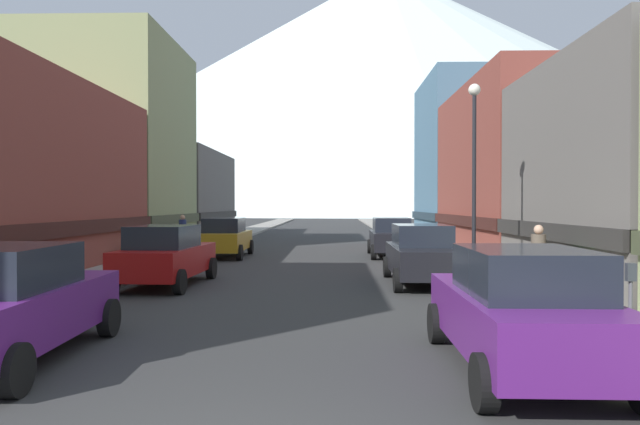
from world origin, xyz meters
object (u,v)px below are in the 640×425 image
object	(u,v)px
car_right_1	(422,254)
streetlamp_right	(474,151)
parking_meter_near	(631,293)
pedestrian_0	(538,262)
car_left_1	(166,255)
pedestrian_1	(183,234)
car_right_0	(522,309)
car_right_2	(392,237)
trash_bin_right	(534,271)
potted_plant_1	(127,251)
potted_plant_0	(560,267)
car_left_2	(225,237)
car_left_0	(8,303)

from	to	relation	value
car_right_1	streetlamp_right	size ratio (longest dim) A/B	0.75
parking_meter_near	pedestrian_0	world-z (taller)	pedestrian_0
car_left_1	pedestrian_0	xyz separation A→B (m)	(10.05, -2.27, 0.05)
car_left_1	pedestrian_1	distance (m)	11.44
car_right_0	car_right_2	distance (m)	18.26
trash_bin_right	car_right_1	bearing A→B (deg)	139.12
potted_plant_1	pedestrian_0	bearing A→B (deg)	-30.94
potted_plant_0	pedestrian_0	bearing A→B (deg)	-144.10
car_left_2	trash_bin_right	world-z (taller)	car_left_2
car_right_0	streetlamp_right	world-z (taller)	streetlamp_right
car_left_2	potted_plant_0	size ratio (longest dim) A/B	4.21
car_left_2	car_right_0	xyz separation A→B (m)	(7.60, -17.75, 0.00)
car_left_0	pedestrian_0	bearing A→B (deg)	30.49
car_left_2	streetlamp_right	size ratio (longest dim) A/B	0.75
car_left_2	potted_plant_0	world-z (taller)	car_left_2
car_right_1	potted_plant_0	bearing A→B (deg)	-35.73
potted_plant_0	streetlamp_right	distance (m)	4.31
car_right_1	pedestrian_1	size ratio (longest dim) A/B	2.54
car_left_0	car_left_2	distance (m)	17.42
potted_plant_0	parking_meter_near	bearing A→B (deg)	-101.83
parking_meter_near	pedestrian_0	bearing A→B (deg)	84.74
car_right_1	parking_meter_near	distance (m)	8.50
car_left_1	streetlamp_right	bearing A→B (deg)	3.95
car_right_0	streetlamp_right	bearing A→B (deg)	80.38
car_right_0	trash_bin_right	size ratio (longest dim) A/B	4.51
car_right_0	potted_plant_0	bearing A→B (deg)	64.76
car_left_2	car_right_1	world-z (taller)	same
car_right_2	potted_plant_1	distance (m)	11.55
potted_plant_1	pedestrian_0	distance (m)	15.45
car_left_2	parking_meter_near	bearing A→B (deg)	-60.57
car_left_2	pedestrian_1	world-z (taller)	pedestrian_1
car_right_0	potted_plant_1	bearing A→B (deg)	127.27
car_right_1	streetlamp_right	xyz separation A→B (m)	(1.55, 0.06, 3.09)
car_left_0	pedestrian_0	size ratio (longest dim) A/B	2.58
pedestrian_1	streetlamp_right	distance (m)	15.96
car_right_0	car_left_2	bearing A→B (deg)	113.18
parking_meter_near	car_left_1	bearing A→B (deg)	141.14
car_right_0	car_right_2	world-z (taller)	same
car_right_1	streetlamp_right	bearing A→B (deg)	2.17
car_left_0	pedestrian_1	size ratio (longest dim) A/B	2.58
potted_plant_0	streetlamp_right	bearing A→B (deg)	124.96
car_left_0	parking_meter_near	bearing A→B (deg)	2.93
streetlamp_right	car_right_2	bearing A→B (deg)	99.65
trash_bin_right	streetlamp_right	size ratio (longest dim) A/B	0.17
car_right_0	pedestrian_0	size ratio (longest dim) A/B	2.55
car_left_1	potted_plant_0	world-z (taller)	car_left_1
pedestrian_1	parking_meter_near	bearing A→B (deg)	-57.55
pedestrian_1	streetlamp_right	size ratio (longest dim) A/B	0.30
car_right_0	car_right_1	xyz separation A→B (m)	(0.00, 9.09, 0.00)
trash_bin_right	potted_plant_1	xyz separation A→B (m)	(-13.35, 7.31, -0.09)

